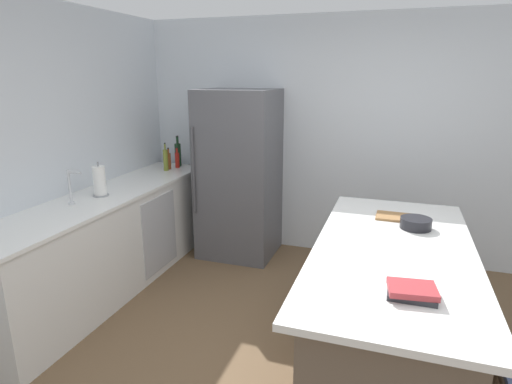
% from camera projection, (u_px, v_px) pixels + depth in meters
% --- Properties ---
extents(ground_plane, '(7.20, 7.20, 0.00)m').
position_uv_depth(ground_plane, '(311.00, 377.00, 2.89)').
color(ground_plane, brown).
extents(wall_rear, '(6.00, 0.10, 2.60)m').
position_uv_depth(wall_rear, '(357.00, 140.00, 4.60)').
color(wall_rear, silver).
rests_on(wall_rear, ground_plane).
extents(wall_left, '(0.10, 6.00, 2.60)m').
position_uv_depth(wall_left, '(5.00, 166.00, 3.30)').
color(wall_left, silver).
rests_on(wall_left, ground_plane).
extents(counter_run_left, '(0.66, 2.86, 0.93)m').
position_uv_depth(counter_run_left, '(111.00, 241.00, 4.03)').
color(counter_run_left, silver).
rests_on(counter_run_left, ground_plane).
extents(kitchen_island, '(1.01, 2.19, 0.90)m').
position_uv_depth(kitchen_island, '(388.00, 308.00, 2.88)').
color(kitchen_island, brown).
rests_on(kitchen_island, ground_plane).
extents(refrigerator, '(0.81, 0.75, 1.84)m').
position_uv_depth(refrigerator, '(239.00, 174.00, 4.70)').
color(refrigerator, '#56565B').
rests_on(refrigerator, ground_plane).
extents(sink_faucet, '(0.15, 0.05, 0.30)m').
position_uv_depth(sink_faucet, '(71.00, 187.00, 3.54)').
color(sink_faucet, silver).
rests_on(sink_faucet, counter_run_left).
extents(paper_towel_roll, '(0.14, 0.14, 0.31)m').
position_uv_depth(paper_towel_roll, '(100.00, 181.00, 3.81)').
color(paper_towel_roll, gray).
rests_on(paper_towel_roll, counter_run_left).
extents(wine_bottle, '(0.07, 0.07, 0.36)m').
position_uv_depth(wine_bottle, '(178.00, 154.00, 5.06)').
color(wine_bottle, '#19381E').
rests_on(wine_bottle, counter_run_left).
extents(hot_sauce_bottle, '(0.05, 0.05, 0.24)m').
position_uv_depth(hot_sauce_bottle, '(177.00, 159.00, 4.97)').
color(hot_sauce_bottle, red).
rests_on(hot_sauce_bottle, counter_run_left).
extents(vinegar_bottle, '(0.05, 0.05, 0.25)m').
position_uv_depth(vinegar_bottle, '(169.00, 161.00, 4.90)').
color(vinegar_bottle, '#994C23').
rests_on(vinegar_bottle, counter_run_left).
extents(olive_oil_bottle, '(0.05, 0.05, 0.32)m').
position_uv_depth(olive_oil_bottle, '(166.00, 160.00, 4.81)').
color(olive_oil_bottle, olive).
rests_on(olive_oil_bottle, counter_run_left).
extents(cookbook_stack, '(0.26, 0.21, 0.06)m').
position_uv_depth(cookbook_stack, '(412.00, 292.00, 2.14)').
color(cookbook_stack, '#2D2D33').
rests_on(cookbook_stack, kitchen_island).
extents(mixing_bowl, '(0.22, 0.22, 0.08)m').
position_uv_depth(mixing_bowl, '(416.00, 223.00, 3.09)').
color(mixing_bowl, black).
rests_on(mixing_bowl, kitchen_island).
extents(cutting_board, '(0.31, 0.22, 0.02)m').
position_uv_depth(cutting_board, '(396.00, 217.00, 3.33)').
color(cutting_board, '#9E7042').
rests_on(cutting_board, kitchen_island).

